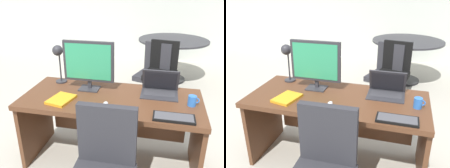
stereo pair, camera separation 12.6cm
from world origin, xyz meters
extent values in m
plane|color=#B7B2A3|center=(0.00, 1.50, 0.00)|extent=(12.00, 12.00, 0.00)
cube|color=#56331E|center=(0.00, 0.00, 0.71)|extent=(1.69, 0.74, 0.05)
cube|color=#56331E|center=(-0.82, 0.00, 0.35)|extent=(0.04, 0.65, 0.69)
cube|color=#56331E|center=(0.82, 0.00, 0.35)|extent=(0.04, 0.65, 0.69)
cube|color=#56331E|center=(0.00, 0.28, 0.38)|extent=(1.48, 0.02, 0.48)
cube|color=#2D2D33|center=(-0.26, 0.14, 0.74)|extent=(0.20, 0.16, 0.01)
cube|color=#2D2D33|center=(-0.26, 0.15, 0.79)|extent=(0.04, 0.02, 0.08)
cube|color=#2D2D33|center=(-0.26, 0.14, 1.03)|extent=(0.51, 0.04, 0.40)
cube|color=#2D9966|center=(-0.26, 0.12, 1.03)|extent=(0.45, 0.00, 0.35)
cube|color=#2D2D33|center=(0.44, 0.15, 0.74)|extent=(0.35, 0.26, 0.01)
cube|color=#38383D|center=(0.44, 0.17, 0.75)|extent=(0.30, 0.14, 0.00)
cube|color=#2D2D33|center=(0.44, 0.23, 0.86)|extent=(0.35, 0.10, 0.23)
cube|color=black|center=(0.44, 0.22, 0.86)|extent=(0.31, 0.08, 0.19)
cube|color=black|center=(0.57, -0.28, 0.75)|extent=(0.33, 0.15, 0.02)
cube|color=#47474C|center=(0.57, -0.28, 0.76)|extent=(0.30, 0.12, 0.00)
ellipsoid|color=silver|center=(-0.01, -0.18, 0.75)|extent=(0.04, 0.08, 0.04)
cylinder|color=#2D2D33|center=(-0.61, 0.26, 0.74)|extent=(0.12, 0.12, 0.01)
cylinder|color=#2D2D33|center=(-0.61, 0.26, 0.90)|extent=(0.02, 0.02, 0.30)
sphere|color=#2D2D33|center=(-0.61, 0.23, 1.09)|extent=(0.11, 0.11, 0.11)
cube|color=orange|center=(-0.43, -0.17, 0.75)|extent=(0.24, 0.28, 0.02)
cylinder|color=blue|center=(0.73, -0.01, 0.78)|extent=(0.07, 0.07, 0.09)
torus|color=blue|center=(0.76, -0.01, 0.79)|extent=(0.05, 0.01, 0.05)
cube|color=#2D2D33|center=(0.09, -0.56, 0.71)|extent=(0.44, 0.07, 0.47)
cylinder|color=black|center=(0.60, 2.50, 0.02)|extent=(0.57, 0.57, 0.04)
cylinder|color=black|center=(0.60, 2.50, 0.40)|extent=(0.08, 0.08, 0.72)
cylinder|color=#2D2D33|center=(0.60, 2.50, 0.77)|extent=(1.26, 1.26, 0.03)
cylinder|color=black|center=(0.42, 1.57, 0.02)|extent=(0.56, 0.56, 0.04)
cylinder|color=black|center=(0.42, 1.57, 0.21)|extent=(0.05, 0.05, 0.34)
cube|color=black|center=(0.42, 1.57, 0.42)|extent=(0.54, 0.54, 0.08)
cube|color=black|center=(0.46, 1.79, 0.69)|extent=(0.44, 0.14, 0.46)
cylinder|color=black|center=(0.29, 1.61, 0.02)|extent=(0.56, 0.56, 0.04)
cylinder|color=black|center=(0.29, 1.61, 0.18)|extent=(0.05, 0.05, 0.29)
cube|color=#2D2D33|center=(0.29, 1.61, 0.37)|extent=(0.58, 0.58, 0.08)
cube|color=#2D2D33|center=(0.37, 1.81, 0.64)|extent=(0.43, 0.20, 0.46)
camera|label=1|loc=(0.45, -2.00, 1.73)|focal=38.58mm
camera|label=2|loc=(0.57, -1.97, 1.73)|focal=38.58mm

